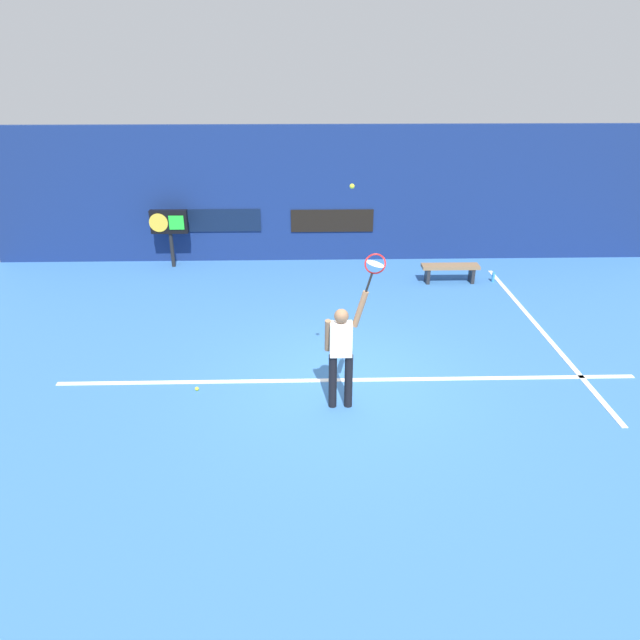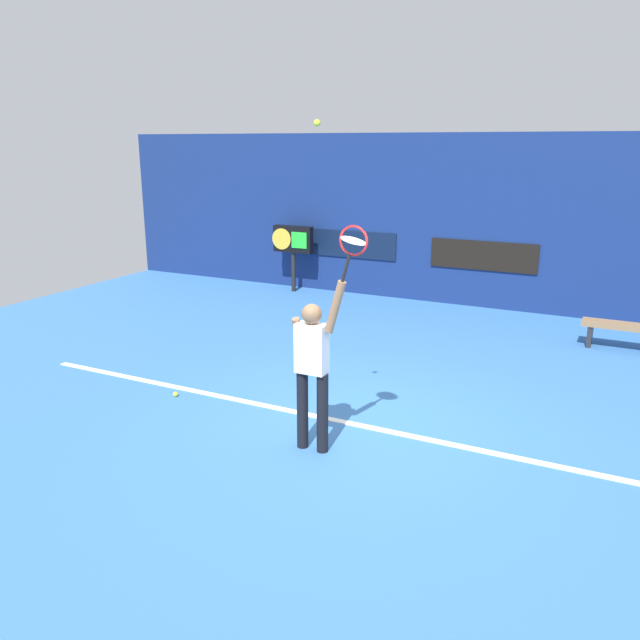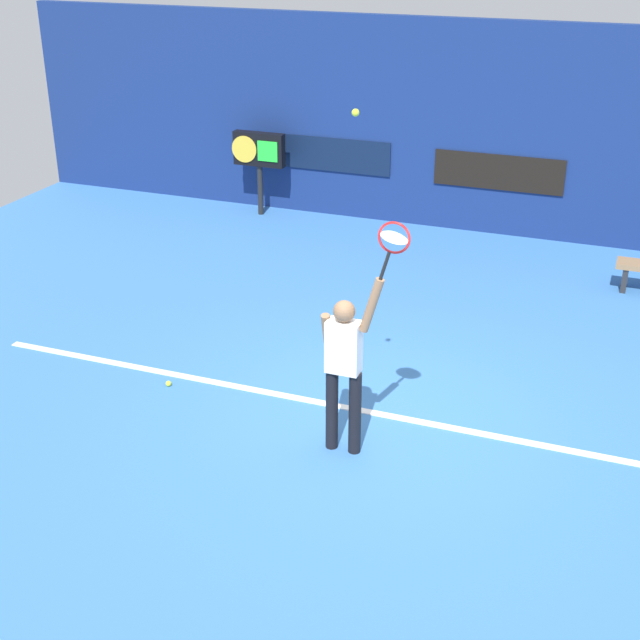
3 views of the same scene
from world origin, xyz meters
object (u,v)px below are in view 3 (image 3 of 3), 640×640
(spare_ball, at_px, (168,384))
(tennis_player, at_px, (344,363))
(tennis_racket, at_px, (393,241))
(tennis_ball, at_px, (355,113))
(scoreboard_clock, at_px, (259,152))

(spare_ball, bearing_deg, tennis_player, -12.44)
(tennis_player, xyz_separation_m, tennis_racket, (0.46, -0.00, 1.35))
(tennis_racket, relative_size, spare_ball, 9.21)
(tennis_player, relative_size, tennis_ball, 29.13)
(tennis_racket, height_order, scoreboard_clock, tennis_racket)
(tennis_racket, xyz_separation_m, scoreboard_clock, (-4.50, 6.86, -1.21))
(tennis_racket, height_order, tennis_ball, tennis_ball)
(spare_ball, bearing_deg, tennis_ball, -13.82)
(tennis_racket, distance_m, scoreboard_clock, 8.29)
(spare_ball, bearing_deg, tennis_racket, -10.55)
(tennis_player, bearing_deg, tennis_racket, -0.53)
(tennis_ball, distance_m, scoreboard_clock, 8.42)
(tennis_racket, relative_size, scoreboard_clock, 0.41)
(tennis_racket, bearing_deg, spare_ball, 169.45)
(tennis_player, height_order, spare_ball, tennis_player)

